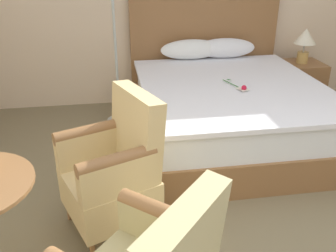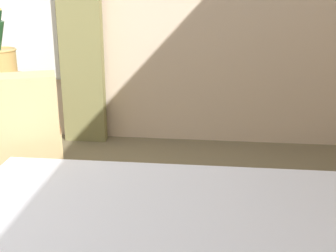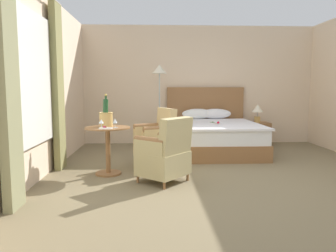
# 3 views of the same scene
# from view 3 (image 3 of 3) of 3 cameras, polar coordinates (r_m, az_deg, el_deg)

# --- Properties ---
(ground_plane) EXTENTS (8.07, 8.07, 0.00)m
(ground_plane) POSITION_cam_3_polar(r_m,az_deg,el_deg) (4.69, 10.83, -9.51)
(ground_plane) COLOR #786A4C
(wall_headboard_side) EXTENTS (5.46, 0.12, 2.73)m
(wall_headboard_side) POSITION_cam_3_polar(r_m,az_deg,el_deg) (7.80, 5.29, 7.08)
(wall_headboard_side) COLOR beige
(wall_headboard_side) RESTS_ON ground
(wall_window_side) EXTENTS (0.27, 6.69, 2.73)m
(wall_window_side) POSITION_cam_3_polar(r_m,az_deg,el_deg) (4.68, -23.38, 6.92)
(wall_window_side) COLOR beige
(wall_window_side) RESTS_ON ground
(bed) EXTENTS (1.78, 2.17, 1.32)m
(bed) POSITION_cam_3_polar(r_m,az_deg,el_deg) (6.77, 7.77, -1.54)
(bed) COLOR brown
(bed) RESTS_ON ground
(nightstand) EXTENTS (0.54, 0.46, 0.53)m
(nightstand) POSITION_cam_3_polar(r_m,az_deg,el_deg) (7.72, 15.21, -1.31)
(nightstand) COLOR brown
(nightstand) RESTS_ON ground
(bedside_lamp) EXTENTS (0.26, 0.26, 0.41)m
(bedside_lamp) POSITION_cam_3_polar(r_m,az_deg,el_deg) (7.66, 15.33, 2.69)
(bedside_lamp) COLOR tan
(bedside_lamp) RESTS_ON nightstand
(floor_lamp_brass) EXTENTS (0.32, 0.32, 1.79)m
(floor_lamp_brass) POSITION_cam_3_polar(r_m,az_deg,el_deg) (7.07, -1.50, 8.10)
(floor_lamp_brass) COLOR #ADB4B0
(floor_lamp_brass) RESTS_ON ground
(side_table_round) EXTENTS (0.67, 0.67, 0.72)m
(side_table_round) POSITION_cam_3_polar(r_m,az_deg,el_deg) (4.98, -10.43, -3.23)
(side_table_round) COLOR brown
(side_table_round) RESTS_ON ground
(champagne_bucket) EXTENTS (0.21, 0.21, 0.49)m
(champagne_bucket) POSITION_cam_3_polar(r_m,az_deg,el_deg) (5.01, -10.75, 1.54)
(champagne_bucket) COLOR tan
(champagne_bucket) RESTS_ON side_table_round
(wine_glass_near_bucket) EXTENTS (0.08, 0.08, 0.13)m
(wine_glass_near_bucket) POSITION_cam_3_polar(r_m,az_deg,el_deg) (4.80, -11.56, 0.69)
(wine_glass_near_bucket) COLOR white
(wine_glass_near_bucket) RESTS_ON side_table_round
(wine_glass_near_edge) EXTENTS (0.07, 0.07, 0.14)m
(wine_glass_near_edge) POSITION_cam_3_polar(r_m,az_deg,el_deg) (4.83, -9.22, 0.78)
(wine_glass_near_edge) COLOR white
(wine_glass_near_edge) RESTS_ON side_table_round
(snack_plate) EXTENTS (0.20, 0.20, 0.04)m
(snack_plate) POSITION_cam_3_polar(r_m,az_deg,el_deg) (4.76, -10.83, -0.36)
(snack_plate) COLOR white
(snack_plate) RESTS_ON side_table_round
(armchair_by_window) EXTENTS (0.72, 0.71, 0.97)m
(armchair_by_window) POSITION_cam_3_polar(r_m,az_deg,el_deg) (5.38, -1.99, -2.49)
(armchair_by_window) COLOR brown
(armchair_by_window) RESTS_ON ground
(armchair_facing_bed) EXTENTS (0.82, 0.82, 0.91)m
(armchair_facing_bed) POSITION_cam_3_polar(r_m,az_deg,el_deg) (4.49, -0.47, -5.04)
(armchair_facing_bed) COLOR brown
(armchair_facing_bed) RESTS_ON ground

